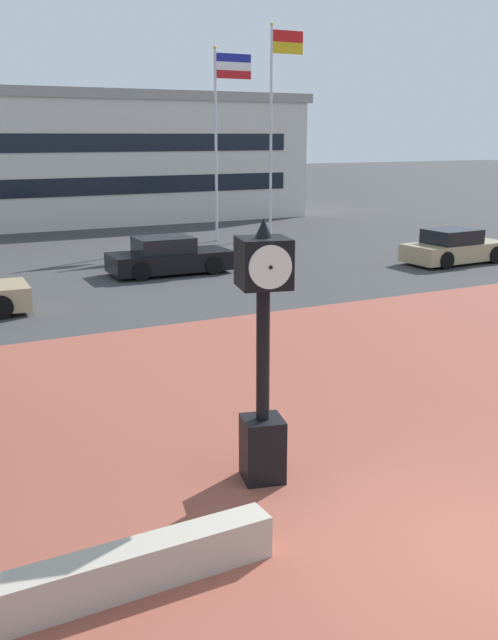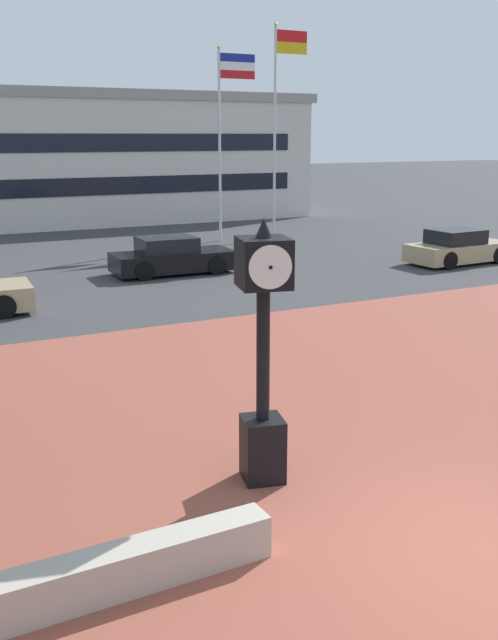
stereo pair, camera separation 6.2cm
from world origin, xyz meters
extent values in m
plane|color=#38383A|center=(0.00, 0.00, 0.00)|extent=(200.00, 200.00, 0.00)
cube|color=brown|center=(0.00, 3.65, 0.00)|extent=(44.00, 15.30, 0.01)
cube|color=#ADA393|center=(-3.77, 1.20, 0.25)|extent=(3.21, 0.49, 0.50)
cube|color=black|center=(-1.35, 2.80, 0.45)|extent=(0.66, 0.66, 0.90)
cylinder|color=black|center=(-1.35, 2.80, 1.82)|extent=(0.18, 0.18, 1.83)
cube|color=black|center=(-1.35, 2.80, 3.06)|extent=(0.78, 0.78, 0.65)
cylinder|color=silver|center=(-1.27, 3.13, 3.06)|extent=(0.55, 0.16, 0.56)
sphere|color=black|center=(-1.26, 3.15, 3.06)|extent=(0.05, 0.05, 0.05)
cylinder|color=silver|center=(-1.42, 2.47, 3.06)|extent=(0.55, 0.16, 0.56)
sphere|color=black|center=(-1.43, 2.45, 3.06)|extent=(0.05, 0.05, 0.05)
cone|color=black|center=(-1.35, 2.80, 3.51)|extent=(0.23, 0.23, 0.25)
cube|color=black|center=(3.12, 17.80, 0.44)|extent=(4.21, 1.86, 0.64)
cube|color=black|center=(2.91, 17.81, 1.00)|extent=(1.96, 1.55, 0.56)
cylinder|color=black|center=(4.43, 18.57, 0.32)|extent=(0.65, 0.24, 0.64)
cylinder|color=black|center=(4.38, 16.95, 0.32)|extent=(0.65, 0.24, 0.64)
cylinder|color=black|center=(1.85, 18.64, 0.32)|extent=(0.65, 0.24, 0.64)
cylinder|color=black|center=(1.80, 17.03, 0.32)|extent=(0.65, 0.24, 0.64)
cube|color=tan|center=(13.38, 14.91, 0.44)|extent=(4.10, 1.89, 0.64)
cube|color=black|center=(13.18, 14.90, 1.00)|extent=(1.92, 1.56, 0.56)
cylinder|color=black|center=(14.59, 15.76, 0.32)|extent=(0.65, 0.25, 0.64)
cylinder|color=black|center=(14.66, 14.17, 0.32)|extent=(0.65, 0.25, 0.64)
cylinder|color=black|center=(12.09, 15.64, 0.32)|extent=(0.65, 0.25, 0.64)
cylinder|color=black|center=(12.17, 14.05, 0.32)|extent=(0.65, 0.25, 0.64)
cylinder|color=black|center=(-3.12, 13.86, 0.32)|extent=(0.65, 0.25, 0.64)
cylinder|color=silver|center=(7.91, 24.29, 4.11)|extent=(0.12, 0.12, 8.22)
sphere|color=gold|center=(7.91, 24.29, 8.28)|extent=(0.14, 0.14, 0.14)
cube|color=navy|center=(8.81, 24.29, 7.89)|extent=(1.67, 0.02, 0.35)
cube|color=white|center=(8.81, 24.29, 7.55)|extent=(1.67, 0.02, 0.35)
cube|color=red|center=(8.81, 24.29, 7.20)|extent=(1.67, 0.02, 0.35)
cylinder|color=silver|center=(10.68, 24.29, 4.66)|extent=(0.12, 0.12, 9.32)
sphere|color=gold|center=(10.68, 24.29, 9.38)|extent=(0.14, 0.14, 0.14)
cube|color=red|center=(11.51, 24.29, 8.92)|extent=(1.55, 0.02, 0.49)
cube|color=gold|center=(11.51, 24.29, 8.42)|extent=(1.55, 0.02, 0.49)
cube|color=beige|center=(1.35, 36.11, 3.21)|extent=(30.86, 10.12, 6.42)
cube|color=gray|center=(1.35, 36.11, 6.67)|extent=(31.48, 10.32, 0.50)
cube|color=black|center=(1.35, 31.03, 2.14)|extent=(27.77, 0.04, 0.90)
cube|color=black|center=(1.35, 31.03, 4.28)|extent=(27.77, 0.04, 0.90)
camera|label=1|loc=(-5.73, -5.28, 4.66)|focal=40.43mm
camera|label=2|loc=(-5.68, -5.31, 4.66)|focal=40.43mm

